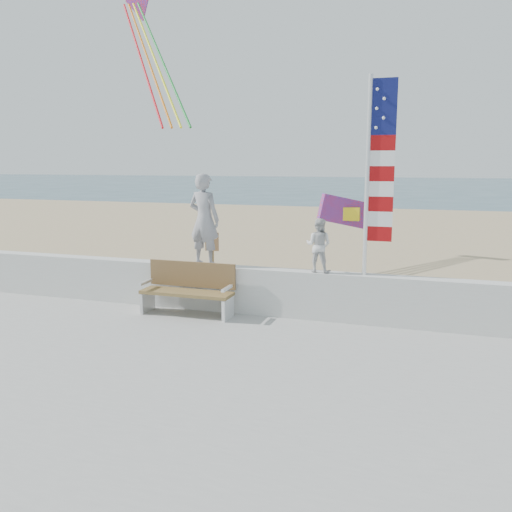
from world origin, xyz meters
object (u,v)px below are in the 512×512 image
Objects in this scene: adult at (204,220)px; child at (319,245)px; bench at (189,288)px; flag at (375,168)px.

adult reaches higher than child.
child is (2.29, 0.00, -0.40)m from adult.
adult is 1.00× the size of bench.
flag reaches higher than bench.
bench is (-2.44, -0.45, -0.89)m from child.
child is at bearing 10.54° from bench.
bench is at bearing 82.15° from adult.
child is 0.56× the size of bench.
adult is at bearing 6.35° from child.
flag reaches higher than child.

